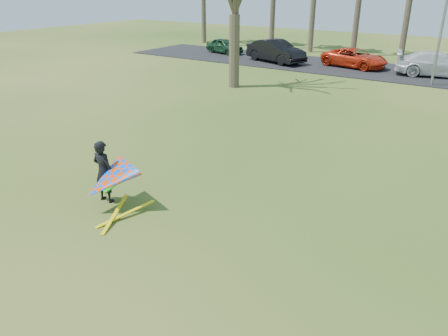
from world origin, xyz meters
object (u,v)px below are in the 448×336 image
Objects in this scene: car_2 at (355,58)px; car_1 at (276,51)px; kite_flyer at (107,180)px; car_0 at (225,46)px; streetlight at (448,9)px; car_3 at (439,64)px.

car_1 is at bearing 114.21° from car_2.
car_1 is 2.17× the size of kite_flyer.
streetlight is at bearing -86.87° from car_0.
kite_flyer is at bearing 156.74° from car_3.
car_3 is at bearing -79.76° from car_2.
kite_flyer is (-4.72, -22.02, -3.61)m from streetlight.
streetlight is 1.54× the size of car_1.
car_0 is at bearing 117.34° from kite_flyer.
car_0 is 11.84m from car_2.
kite_flyer is at bearing -164.66° from car_2.
car_1 is 0.95× the size of car_3.
kite_flyer is (-4.32, -25.16, 0.00)m from car_3.
car_3 reaches higher than car_0.
car_1 is at bearing 170.34° from streetlight.
car_2 is at bearing -77.03° from car_0.
car_0 is at bearing 93.40° from car_1.
car_3 is at bearing 80.25° from kite_flyer.
car_0 is 0.73× the size of car_1.
kite_flyer is (7.35, -24.08, -0.06)m from car_1.
car_0 is 1.57× the size of kite_flyer.
car_2 is 0.89× the size of car_3.
car_1 is (5.94, -1.62, 0.21)m from car_0.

